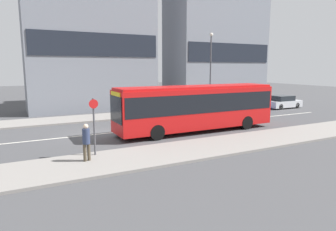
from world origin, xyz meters
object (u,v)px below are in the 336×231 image
at_px(pedestrian_near_stop, 86,140).
at_px(bus_stop_sign, 94,122).
at_px(parked_car_0, 209,108).
at_px(parked_car_2, 283,102).
at_px(street_lamp, 211,64).
at_px(city_bus, 196,105).
at_px(parked_car_1, 248,105).

height_order(pedestrian_near_stop, bus_stop_sign, bus_stop_sign).
bearing_deg(parked_car_0, parked_car_2, -0.54).
bearing_deg(parked_car_2, parked_car_0, 179.46).
bearing_deg(parked_car_0, street_lamp, 53.31).
xyz_separation_m(city_bus, bus_stop_sign, (-7.73, -2.88, -0.05)).
height_order(parked_car_2, bus_stop_sign, bus_stop_sign).
relative_size(parked_car_1, pedestrian_near_stop, 2.31).
bearing_deg(pedestrian_near_stop, bus_stop_sign, 39.01).
distance_m(city_bus, parked_car_0, 7.80).
bearing_deg(city_bus, pedestrian_near_stop, -157.10).
relative_size(parked_car_0, parked_car_1, 1.01).
bearing_deg(parked_car_1, bus_stop_sign, -154.13).
height_order(city_bus, parked_car_0, city_bus).
distance_m(parked_car_1, parked_car_2, 4.98).
bearing_deg(parked_car_0, pedestrian_near_stop, -144.95).
distance_m(parked_car_2, street_lamp, 9.30).
xyz_separation_m(parked_car_1, pedestrian_near_stop, (-18.03, -9.25, 0.46)).
height_order(city_bus, street_lamp, street_lamp).
bearing_deg(street_lamp, bus_stop_sign, -143.47).
height_order(parked_car_1, street_lamp, street_lamp).
bearing_deg(pedestrian_near_stop, parked_car_1, 12.12).
bearing_deg(street_lamp, city_bus, -130.48).
relative_size(parked_car_0, street_lamp, 0.53).
distance_m(pedestrian_near_stop, bus_stop_sign, 1.16).
height_order(parked_car_0, parked_car_2, parked_car_2).
height_order(parked_car_1, parked_car_2, parked_car_1).
bearing_deg(parked_car_2, parked_car_1, -179.10).
height_order(parked_car_0, pedestrian_near_stop, pedestrian_near_stop).
bearing_deg(parked_car_0, bus_stop_sign, -146.11).
distance_m(pedestrian_near_stop, street_lamp, 19.11).
bearing_deg(street_lamp, pedestrian_near_stop, -142.58).
xyz_separation_m(parked_car_0, bus_stop_sign, (-12.86, -8.64, 1.15)).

